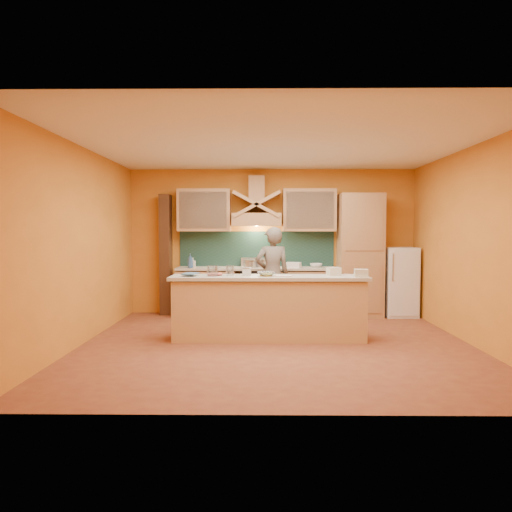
{
  "coord_description": "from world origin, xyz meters",
  "views": [
    {
      "loc": [
        -0.22,
        -6.39,
        1.6
      ],
      "look_at": [
        -0.3,
        0.9,
        1.21
      ],
      "focal_mm": 32.0,
      "sensor_mm": 36.0,
      "label": 1
    }
  ],
  "objects_px": {
    "fridge": "(399,282)",
    "mixing_bowl": "(266,274)",
    "kitchen_scale": "(247,272)",
    "stove": "(257,292)",
    "person": "(272,275)"
  },
  "relations": [
    {
      "from": "kitchen_scale",
      "to": "mixing_bowl",
      "type": "height_order",
      "value": "kitchen_scale"
    },
    {
      "from": "fridge",
      "to": "mixing_bowl",
      "type": "distance_m",
      "value": 3.21
    },
    {
      "from": "kitchen_scale",
      "to": "mixing_bowl",
      "type": "relative_size",
      "value": 0.48
    },
    {
      "from": "stove",
      "to": "person",
      "type": "distance_m",
      "value": 0.79
    },
    {
      "from": "stove",
      "to": "person",
      "type": "bearing_deg",
      "value": -65.71
    },
    {
      "from": "fridge",
      "to": "kitchen_scale",
      "type": "relative_size",
      "value": 10.42
    },
    {
      "from": "fridge",
      "to": "person",
      "type": "xyz_separation_m",
      "value": [
        -2.42,
        -0.63,
        0.19
      ]
    },
    {
      "from": "fridge",
      "to": "mixing_bowl",
      "type": "height_order",
      "value": "fridge"
    },
    {
      "from": "stove",
      "to": "kitchen_scale",
      "type": "xyz_separation_m",
      "value": [
        -0.13,
        -1.86,
        0.55
      ]
    },
    {
      "from": "stove",
      "to": "person",
      "type": "relative_size",
      "value": 0.54
    },
    {
      "from": "stove",
      "to": "fridge",
      "type": "xyz_separation_m",
      "value": [
        2.7,
        0.0,
        0.2
      ]
    },
    {
      "from": "mixing_bowl",
      "to": "stove",
      "type": "bearing_deg",
      "value": 94.68
    },
    {
      "from": "person",
      "to": "kitchen_scale",
      "type": "height_order",
      "value": "person"
    },
    {
      "from": "person",
      "to": "kitchen_scale",
      "type": "distance_m",
      "value": 1.31
    },
    {
      "from": "stove",
      "to": "fridge",
      "type": "bearing_deg",
      "value": 0.0
    }
  ]
}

